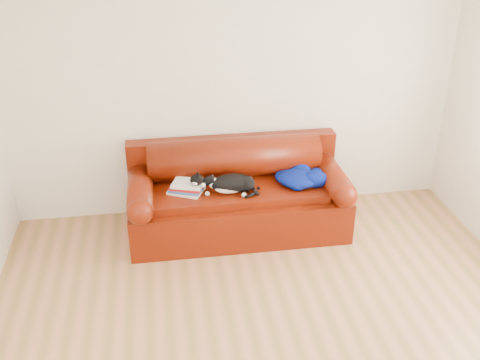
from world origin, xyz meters
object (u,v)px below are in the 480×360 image
object	(u,v)px
sofa_base	(238,209)
book_stack	(187,187)
cat	(232,184)
blanket	(300,177)

from	to	relation	value
sofa_base	book_stack	distance (m)	0.58
cat	book_stack	bearing A→B (deg)	-174.45
book_stack	cat	world-z (taller)	cat
cat	blanket	bearing A→B (deg)	19.78
sofa_base	blanket	world-z (taller)	blanket
cat	blanket	distance (m)	0.68
sofa_base	cat	bearing A→B (deg)	-121.84
book_stack	cat	size ratio (longest dim) A/B	0.67
sofa_base	cat	world-z (taller)	cat
sofa_base	cat	xyz separation A→B (m)	(-0.08, -0.12, 0.34)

